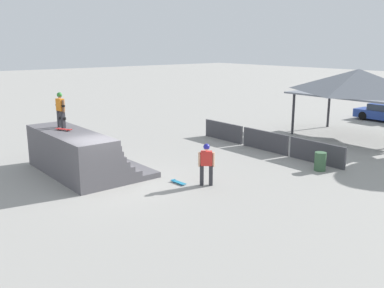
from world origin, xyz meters
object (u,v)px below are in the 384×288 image
parked_car_blue (384,113)px  skater_on_deck (60,107)px  trash_bin (320,161)px  bystander_walking (206,161)px  skateboard_on_deck (64,129)px  skateboard_on_ground (178,182)px

parked_car_blue → skater_on_deck: bearing=-96.8°
skater_on_deck → parked_car_blue: skater_on_deck is taller
skater_on_deck → trash_bin: skater_on_deck is taller
parked_car_blue → trash_bin: bearing=-71.6°
bystander_walking → skateboard_on_deck: bearing=-14.1°
skateboard_on_ground → skater_on_deck: bearing=24.6°
skateboard_on_deck → parked_car_blue: skateboard_on_deck is taller
skater_on_deck → trash_bin: 11.99m
trash_bin → skater_on_deck: bearing=-131.2°
skater_on_deck → parked_car_blue: bearing=74.3°
skateboard_on_deck → bystander_walking: skateboard_on_deck is taller
skateboard_on_ground → trash_bin: (2.59, 6.12, 0.37)m
skateboard_on_deck → skateboard_on_ground: size_ratio=1.06×
skateboard_on_deck → trash_bin: size_ratio=0.99×
skateboard_on_deck → skateboard_on_ground: 5.62m
skateboard_on_deck → bystander_walking: (5.33, 3.66, -0.94)m
trash_bin → parked_car_blue: (-4.47, 14.48, 0.18)m
skater_on_deck → parked_car_blue: (3.27, 23.31, -2.23)m
skater_on_deck → skateboard_on_ground: bearing=20.1°
skater_on_deck → skateboard_on_deck: bearing=-22.4°
skater_on_deck → trash_bin: bearing=41.1°
bystander_walking → trash_bin: (1.69, 5.36, -0.60)m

